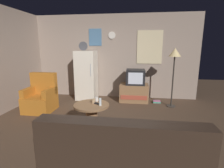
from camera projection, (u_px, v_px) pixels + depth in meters
ground_plane at (98, 130)px, 3.38m from camera, size 12.00×12.00×0.00m
wall_with_art at (114, 57)px, 5.47m from camera, size 5.20×0.12×2.60m
fridge at (86, 75)px, 5.33m from camera, size 0.60×0.62×1.77m
tv_stand at (134, 93)px, 5.16m from camera, size 0.84×0.53×0.53m
crt_tv at (136, 77)px, 5.05m from camera, size 0.54×0.51×0.44m
standing_lamp at (175, 57)px, 4.46m from camera, size 0.32×0.32×1.59m
coffee_table at (92, 115)px, 3.51m from camera, size 0.72×0.72×0.48m
wine_glass at (100, 102)px, 3.37m from camera, size 0.05×0.05×0.15m
mug_ceramic_white at (97, 99)px, 3.65m from camera, size 0.08×0.08×0.09m
mug_ceramic_tan at (93, 101)px, 3.52m from camera, size 0.08×0.08×0.09m
remote_control at (96, 103)px, 3.48m from camera, size 0.15×0.11×0.02m
armchair at (41, 98)px, 4.39m from camera, size 0.68×0.68×0.96m
couch at (122, 163)px, 1.96m from camera, size 1.70×0.80×0.92m
book_stack at (157, 102)px, 5.03m from camera, size 0.22×0.16×0.07m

